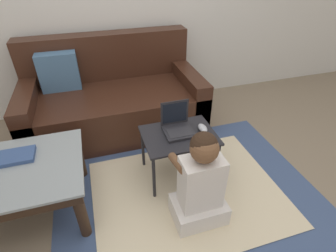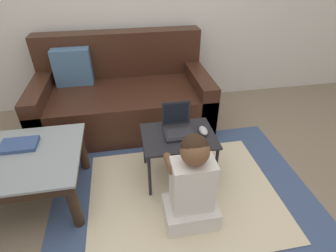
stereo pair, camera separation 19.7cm
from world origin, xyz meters
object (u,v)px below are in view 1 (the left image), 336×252
Objects in this scene: couch at (113,99)px; laptop at (178,127)px; coffee_table at (15,178)px; computer_mouse at (203,128)px; person_seated at (201,184)px; book_on_table at (15,157)px; laptop_desk at (179,140)px.

laptop is (0.39, -0.88, 0.15)m from couch.
couch reaches higher than coffee_table.
person_seated is (-0.20, -0.44, -0.11)m from computer_mouse.
person_seated is at bearing -114.10° from computer_mouse.
computer_mouse reaches higher than book_on_table.
computer_mouse is 0.46× the size of book_on_table.
person_seated is at bearing -18.53° from coffee_table.
person_seated is (0.38, -1.36, 0.03)m from couch.
couch is 7.65× the size of laptop.
laptop is at bearing 165.08° from computer_mouse.
couch reaches higher than laptop_desk.
book_on_table reaches higher than coffee_table.
book_on_table is (-1.14, 0.01, -0.01)m from laptop.
person_seated reaches higher than laptop_desk.
laptop is (1.14, 0.11, 0.09)m from coffee_table.
book_on_table is (-1.33, 0.06, 0.00)m from computer_mouse.
couch is 14.96× the size of computer_mouse.
book_on_table is at bearing -130.58° from couch.
couch is at bearing 52.71° from coffee_table.
laptop_desk is at bearing 89.27° from person_seated.
coffee_table is 3.48× the size of book_on_table.
laptop is at bearing -65.77° from couch.
computer_mouse is at bearing -14.92° from laptop.
couch is 1.00m from laptop_desk.
book_on_table is (-1.14, 0.05, 0.07)m from laptop_desk.
computer_mouse reaches higher than coffee_table.
laptop reaches higher than coffee_table.
laptop reaches higher than computer_mouse.
laptop is at bearing 5.37° from coffee_table.
couch is at bearing 122.09° from computer_mouse.
computer_mouse is 0.16× the size of person_seated.
laptop_desk is 1.14m from book_on_table.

